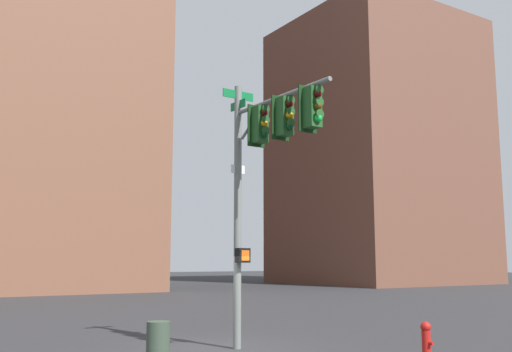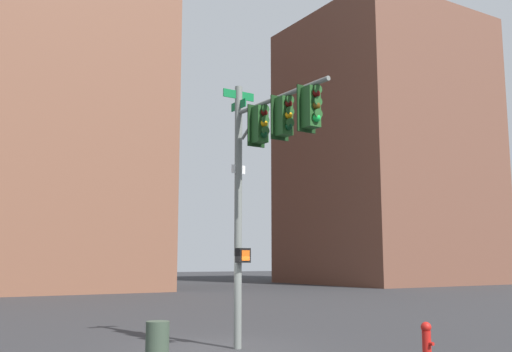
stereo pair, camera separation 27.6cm
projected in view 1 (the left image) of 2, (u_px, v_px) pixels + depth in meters
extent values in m
plane|color=#2D2D30|center=(217.00, 348.00, 15.91)|extent=(200.00, 200.00, 0.00)
cylinder|color=slate|center=(238.00, 214.00, 16.33)|extent=(0.21, 0.21, 7.39)
cylinder|color=slate|center=(279.00, 98.00, 15.16)|extent=(3.93, 0.29, 0.12)
cylinder|color=slate|center=(252.00, 124.00, 16.11)|extent=(1.04, 0.13, 0.75)
cube|color=#0F6B33|center=(238.00, 95.00, 16.83)|extent=(0.07, 1.03, 0.24)
cube|color=#0F6B33|center=(238.00, 105.00, 16.78)|extent=(0.76, 0.06, 0.24)
cube|color=white|center=(238.00, 169.00, 16.51)|extent=(0.05, 0.45, 0.24)
cube|color=#1E4C1E|center=(260.00, 125.00, 15.78)|extent=(0.35, 0.35, 1.00)
cube|color=black|center=(256.00, 126.00, 15.94)|extent=(0.06, 0.55, 1.16)
sphere|color=#470A07|center=(264.00, 113.00, 15.66)|extent=(0.20, 0.20, 0.20)
cylinder|color=#1E4C1E|center=(266.00, 109.00, 15.62)|extent=(0.05, 0.23, 0.23)
sphere|color=#F29E0C|center=(264.00, 123.00, 15.62)|extent=(0.20, 0.20, 0.20)
cylinder|color=#1E4C1E|center=(266.00, 120.00, 15.58)|extent=(0.05, 0.23, 0.23)
sphere|color=#0A3819|center=(264.00, 134.00, 15.57)|extent=(0.20, 0.20, 0.20)
cylinder|color=#1E4C1E|center=(266.00, 131.00, 15.53)|extent=(0.05, 0.23, 0.23)
cube|color=#1E4C1E|center=(285.00, 117.00, 14.90)|extent=(0.35, 0.35, 1.00)
cube|color=black|center=(280.00, 118.00, 15.05)|extent=(0.06, 0.55, 1.16)
sphere|color=#470A07|center=(289.00, 104.00, 14.78)|extent=(0.20, 0.20, 0.20)
cylinder|color=#1E4C1E|center=(291.00, 100.00, 14.74)|extent=(0.05, 0.23, 0.23)
sphere|color=#F29E0C|center=(290.00, 115.00, 14.73)|extent=(0.20, 0.20, 0.20)
cylinder|color=#1E4C1E|center=(291.00, 111.00, 14.69)|extent=(0.05, 0.23, 0.23)
sphere|color=#0A3819|center=(290.00, 127.00, 14.69)|extent=(0.20, 0.20, 0.20)
cylinder|color=#1E4C1E|center=(291.00, 123.00, 14.65)|extent=(0.05, 0.23, 0.23)
cube|color=#1E4C1E|center=(312.00, 108.00, 14.01)|extent=(0.35, 0.35, 1.00)
cube|color=black|center=(307.00, 109.00, 14.17)|extent=(0.06, 0.55, 1.16)
sphere|color=#470A07|center=(318.00, 94.00, 13.89)|extent=(0.20, 0.20, 0.20)
cylinder|color=#1E4C1E|center=(319.00, 89.00, 13.85)|extent=(0.05, 0.23, 0.23)
sphere|color=#4C330A|center=(318.00, 106.00, 13.85)|extent=(0.20, 0.20, 0.20)
cylinder|color=#1E4C1E|center=(320.00, 102.00, 13.81)|extent=(0.05, 0.23, 0.23)
sphere|color=green|center=(318.00, 118.00, 13.81)|extent=(0.20, 0.20, 0.20)
cylinder|color=#1E4C1E|center=(320.00, 114.00, 13.77)|extent=(0.05, 0.23, 0.23)
cube|color=black|center=(243.00, 255.00, 15.95)|extent=(0.27, 0.37, 0.40)
cube|color=#EA5914|center=(245.00, 255.00, 15.84)|extent=(0.03, 0.25, 0.28)
cylinder|color=red|center=(426.00, 344.00, 14.47)|extent=(0.22, 0.22, 0.65)
sphere|color=red|center=(426.00, 327.00, 14.53)|extent=(0.26, 0.26, 0.26)
cylinder|color=red|center=(431.00, 343.00, 14.34)|extent=(0.10, 0.09, 0.09)
cylinder|color=#384738|center=(158.00, 342.00, 13.73)|extent=(0.56, 0.56, 0.95)
cube|color=brown|center=(1.00, 75.00, 52.15)|extent=(26.29, 21.95, 37.82)
cube|color=brown|center=(377.00, 152.00, 63.86)|extent=(17.54, 18.52, 28.41)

